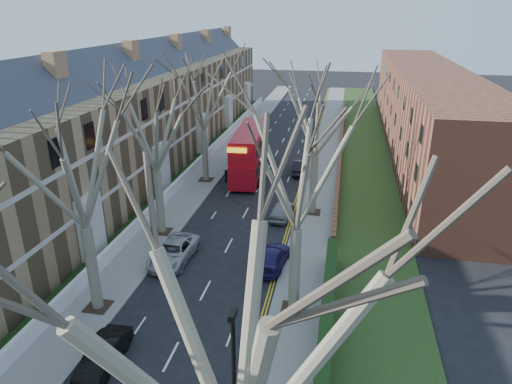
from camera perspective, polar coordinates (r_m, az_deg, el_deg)
The scene contains 19 objects.
pavement_left at distance 57.50m, azimuth -3.35°, elevation 5.27°, with size 3.00×102.00×0.12m, color slate.
pavement_right at distance 55.84m, azimuth 8.71°, elevation 4.54°, with size 3.00×102.00×0.12m, color slate.
terrace_left at distance 51.35m, azimuth -14.13°, elevation 8.93°, with size 9.70×78.00×13.60m.
flats_right at distance 59.27m, azimuth 20.47°, elevation 9.36°, with size 13.97×54.00×10.00m.
wall_hedge_right at distance 22.47m, azimuth 8.28°, elevation -21.72°, with size 0.70×24.00×1.80m.
front_wall_left at distance 50.47m, azimuth -7.41°, elevation 3.39°, with size 0.30×78.00×1.00m.
grass_verge_right at distance 55.85m, azimuth 13.34°, elevation 4.30°, with size 6.00×102.00×0.06m.
tree_left_mid at distance 25.39m, azimuth -21.74°, elevation 4.38°, with size 10.50×10.50×14.71m.
tree_left_far at distance 34.00m, azimuth -12.84°, elevation 9.01°, with size 10.15×10.15×14.22m.
tree_left_dist at distance 44.98m, azimuth -6.76°, elevation 12.88°, with size 10.50×10.50×14.71m.
tree_right_near at distance 10.90m, azimuth -2.68°, elevation -16.04°, with size 10.85×10.85×15.20m.
tree_right_mid at distance 23.49m, azimuth 5.38°, elevation 4.53°, with size 10.50×10.50×14.71m.
tree_right_far at distance 37.11m, azimuth 7.68°, elevation 10.42°, with size 10.15×10.15×14.22m.
double_decker_bus at distance 48.14m, azimuth -0.79°, elevation 4.87°, with size 3.51×11.80×4.85m.
car_left_mid at distance 25.10m, azimuth -18.53°, elevation -18.71°, with size 1.40×4.01×1.32m, color black.
car_left_far at distance 32.74m, azimuth -10.23°, elevation -7.34°, with size 2.38×5.16×1.43m, color #A7A8AD.
car_right_near at distance 31.67m, azimuth 2.09°, elevation -8.17°, with size 1.85×4.54×1.32m, color #1D164F.
car_right_mid at distance 38.71m, azimuth 3.24°, elevation -2.25°, with size 1.63×4.05×1.38m, color gray.
car_right_far at distance 49.33m, azimuth 5.62°, elevation 3.16°, with size 1.55×4.44×1.46m, color black.
Camera 1 is at (7.82, -14.32, 16.57)m, focal length 32.00 mm.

